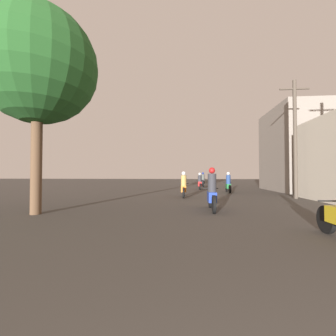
{
  "coord_description": "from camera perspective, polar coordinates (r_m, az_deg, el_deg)",
  "views": [
    {
      "loc": [
        -0.87,
        0.48,
        1.39
      ],
      "look_at": [
        -2.48,
        18.41,
        1.85
      ],
      "focal_mm": 24.0,
      "sensor_mm": 36.0,
      "label": 1
    }
  ],
  "objects": [
    {
      "name": "motorcycle_orange",
      "position": [
        13.43,
        4.01,
        -4.77
      ],
      "size": [
        0.6,
        1.92,
        1.53
      ],
      "rotation": [
        0.0,
        0.0,
        -0.17
      ],
      "color": "black",
      "rests_on": "ground_plane"
    },
    {
      "name": "motorcycle_green",
      "position": [
        17.28,
        15.05,
        -3.98
      ],
      "size": [
        0.6,
        1.98,
        1.53
      ],
      "rotation": [
        0.0,
        0.0,
        0.14
      ],
      "color": "black",
      "rests_on": "ground_plane"
    },
    {
      "name": "utility_pole_far",
      "position": [
        14.62,
        29.57,
        7.05
      ],
      "size": [
        1.6,
        0.2,
        6.7
      ],
      "color": "#4C4238",
      "rests_on": "ground_plane"
    },
    {
      "name": "motorcycle_red",
      "position": [
        20.09,
        8.06,
        -3.7
      ],
      "size": [
        0.6,
        1.93,
        1.49
      ],
      "rotation": [
        0.0,
        0.0,
        -0.11
      ],
      "color": "black",
      "rests_on": "ground_plane"
    },
    {
      "name": "street_tree",
      "position": [
        9.77,
        -30.16,
        21.46
      ],
      "size": [
        4.07,
        4.07,
        7.22
      ],
      "color": "brown",
      "rests_on": "ground_plane"
    },
    {
      "name": "building_right_far",
      "position": [
        21.12,
        29.87,
        4.01
      ],
      "size": [
        4.01,
        6.42,
        6.67
      ],
      "color": "gray",
      "rests_on": "ground_plane"
    },
    {
      "name": "motorcycle_blue",
      "position": [
        8.74,
        11.09,
        -6.29
      ],
      "size": [
        0.6,
        1.99,
        1.64
      ],
      "rotation": [
        0.0,
        0.0,
        0.15
      ],
      "color": "black",
      "rests_on": "ground_plane"
    },
    {
      "name": "motorcycle_black",
      "position": [
        24.55,
        8.88,
        -3.23
      ],
      "size": [
        0.6,
        2.14,
        1.56
      ],
      "rotation": [
        0.0,
        0.0,
        0.11
      ],
      "color": "black",
      "rests_on": "ground_plane"
    }
  ]
}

